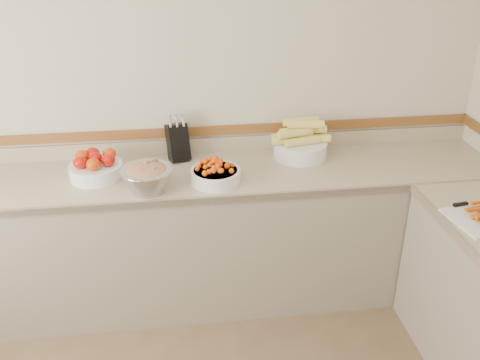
{
  "coord_description": "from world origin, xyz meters",
  "views": [
    {
      "loc": [
        0.0,
        -1.24,
        2.3
      ],
      "look_at": [
        0.35,
        1.35,
        1.0
      ],
      "focal_mm": 40.0,
      "sensor_mm": 36.0,
      "label": 1
    }
  ],
  "objects": [
    {
      "name": "rhubarb_bowl",
      "position": [
        -0.16,
        1.48,
        0.99
      ],
      "size": [
        0.3,
        0.3,
        0.17
      ],
      "color": "#B2B2BA",
      "rests_on": "counter_back"
    },
    {
      "name": "counter_back",
      "position": [
        0.0,
        1.68,
        0.45
      ],
      "size": [
        4.0,
        0.65,
        1.08
      ],
      "color": "tan",
      "rests_on": "ground_plane"
    },
    {
      "name": "back_wall",
      "position": [
        0.0,
        2.0,
        1.3
      ],
      "size": [
        4.0,
        0.0,
        4.0
      ],
      "primitive_type": "plane",
      "rotation": [
        1.57,
        0.0,
        0.0
      ],
      "color": "beige",
      "rests_on": "ground_plane"
    },
    {
      "name": "cherry_tomato_bowl",
      "position": [
        0.23,
        1.55,
        0.95
      ],
      "size": [
        0.3,
        0.3,
        0.15
      ],
      "color": "white",
      "rests_on": "counter_back"
    },
    {
      "name": "corn_bowl",
      "position": [
        0.8,
        1.84,
        0.99
      ],
      "size": [
        0.38,
        0.35,
        0.25
      ],
      "color": "white",
      "rests_on": "counter_back"
    },
    {
      "name": "knife_block",
      "position": [
        0.03,
        1.9,
        1.02
      ],
      "size": [
        0.16,
        0.18,
        0.3
      ],
      "color": "black",
      "rests_on": "counter_back"
    },
    {
      "name": "tomato_bowl",
      "position": [
        -0.46,
        1.7,
        0.97
      ],
      "size": [
        0.32,
        0.32,
        0.16
      ],
      "color": "white",
      "rests_on": "counter_back"
    }
  ]
}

